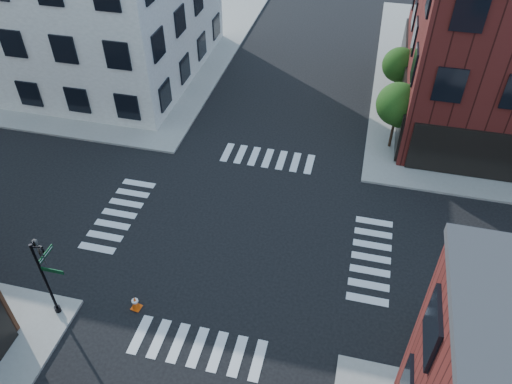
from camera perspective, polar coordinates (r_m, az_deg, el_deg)
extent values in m
plane|color=black|center=(26.94, -1.91, -4.90)|extent=(120.00, 120.00, 0.00)
cube|color=gray|center=(50.81, -19.62, 16.46)|extent=(30.00, 30.00, 0.15)
cylinder|color=black|center=(33.61, 15.18, 6.13)|extent=(0.18, 0.18, 1.47)
cylinder|color=black|center=(33.21, 15.40, 7.17)|extent=(0.12, 0.12, 1.47)
sphere|color=black|center=(32.34, 15.92, 9.63)|extent=(2.69, 2.69, 2.69)
sphere|color=black|center=(32.55, 16.18, 8.65)|extent=(1.85, 1.85, 1.85)
cylinder|color=black|center=(38.78, 15.48, 10.95)|extent=(0.18, 0.18, 1.33)
cylinder|color=black|center=(38.47, 15.65, 11.80)|extent=(0.12, 0.12, 1.33)
sphere|color=black|center=(37.78, 16.07, 13.80)|extent=(2.43, 2.43, 2.43)
sphere|color=black|center=(37.93, 16.31, 13.01)|extent=(1.67, 1.67, 1.67)
cylinder|color=black|center=(23.70, -22.91, -9.36)|extent=(0.12, 0.12, 4.60)
cylinder|color=black|center=(25.17, -21.72, -12.30)|extent=(0.28, 0.28, 0.30)
cube|color=#053819|center=(22.81, -22.30, -8.32)|extent=(1.10, 0.03, 0.22)
cube|color=#053819|center=(23.19, -22.92, -6.62)|extent=(0.03, 1.10, 0.22)
imported|color=black|center=(22.44, -23.09, -6.75)|extent=(0.22, 0.18, 1.10)
imported|color=black|center=(22.80, -23.70, -6.07)|extent=(0.18, 0.22, 1.10)
cube|color=#AAAAAC|center=(23.36, 23.03, -13.70)|extent=(2.00, 2.36, 1.89)
cube|color=black|center=(22.87, 21.03, -13.08)|extent=(0.19, 1.79, 0.85)
cylinder|color=black|center=(23.59, 22.68, -17.06)|extent=(0.96, 0.38, 0.94)
cylinder|color=black|center=(24.70, 22.14, -13.20)|extent=(0.96, 0.38, 0.94)
cube|color=#FF540B|center=(24.50, -13.49, -12.71)|extent=(0.49, 0.49, 0.05)
cone|color=#FF540B|center=(24.21, -13.63, -12.18)|extent=(0.46, 0.46, 0.80)
cylinder|color=white|center=(24.12, -13.68, -12.01)|extent=(0.31, 0.31, 0.09)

